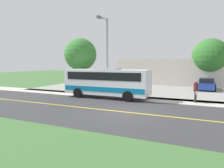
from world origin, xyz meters
TOP-DOWN VIEW (x-y plane):
  - ground_plane at (0.00, 0.00)m, footprint 120.00×120.00m
  - road_surface at (0.00, 0.00)m, footprint 8.00×100.00m
  - sidewalk at (-5.20, 0.00)m, footprint 2.40×100.00m
  - parking_lot_surface at (-12.40, 3.00)m, footprint 14.00×36.00m
  - road_centre_line at (0.00, 0.00)m, footprint 0.16×100.00m
  - shuttle_bus_front at (-4.51, -3.27)m, footprint 2.68×7.97m
  - pedestrian_with_bags at (-5.27, 4.32)m, footprint 0.72×0.34m
  - street_light_pole at (-4.87, -3.51)m, footprint 1.97×0.24m
  - parked_car_near at (-14.05, 5.64)m, footprint 4.55×2.33m
  - tree_curbside at (-7.40, -7.97)m, footprint 3.70×3.70m
  - tree_lot_edge at (-17.40, 6.05)m, footprint 4.67×4.67m
  - commercial_building at (-21.40, 4.69)m, footprint 10.00×23.37m

SIDE VIEW (x-z plane):
  - ground_plane at x=0.00m, z-range 0.00..0.00m
  - sidewalk at x=-5.20m, z-range 0.00..0.01m
  - parking_lot_surface at x=-12.40m, z-range 0.00..0.01m
  - road_surface at x=0.00m, z-range 0.00..0.01m
  - road_centre_line at x=0.00m, z-range 0.01..0.01m
  - parked_car_near at x=-14.05m, z-range -0.04..1.41m
  - pedestrian_with_bags at x=-5.27m, z-range 0.07..1.89m
  - shuttle_bus_front at x=-4.51m, z-range 0.14..2.87m
  - commercial_building at x=-21.40m, z-range 0.00..3.78m
  - street_light_pole at x=-4.87m, z-range 0.40..7.74m
  - tree_lot_edge at x=-17.40m, z-range 0.91..7.41m
  - tree_curbside at x=-7.40m, z-range 1.16..7.22m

